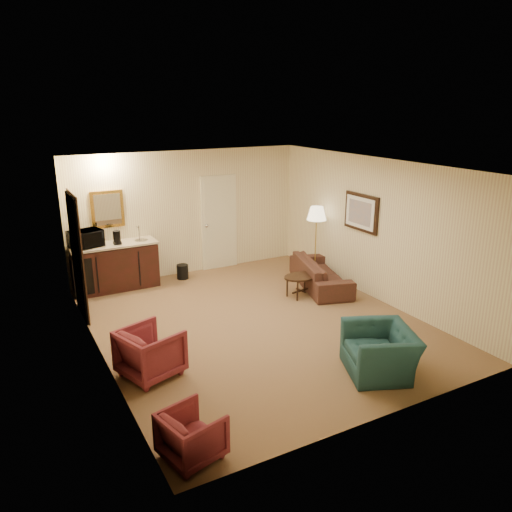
{
  "coord_description": "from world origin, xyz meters",
  "views": [
    {
      "loc": [
        -3.64,
        -6.71,
        3.52
      ],
      "look_at": [
        0.27,
        0.5,
        0.99
      ],
      "focal_mm": 35.0,
      "sensor_mm": 36.0,
      "label": 1
    }
  ],
  "objects_px": {
    "teal_armchair": "(380,344)",
    "floor_lamp": "(316,242)",
    "rose_chair_near": "(150,350)",
    "microwave": "(85,237)",
    "waste_bin": "(183,272)",
    "rose_chair_far": "(192,433)",
    "sofa": "(321,269)",
    "wetbar_cabinet": "(115,266)",
    "coffee_table": "(301,286)",
    "coffee_maker": "(117,238)"
  },
  "relations": [
    {
      "from": "teal_armchair",
      "to": "microwave",
      "type": "distance_m",
      "value": 5.73
    },
    {
      "from": "sofa",
      "to": "coffee_table",
      "type": "xyz_separation_m",
      "value": [
        -0.61,
        -0.24,
        -0.17
      ]
    },
    {
      "from": "rose_chair_far",
      "to": "floor_lamp",
      "type": "distance_m",
      "value": 5.95
    },
    {
      "from": "wetbar_cabinet",
      "to": "floor_lamp",
      "type": "relative_size",
      "value": 1.09
    },
    {
      "from": "wetbar_cabinet",
      "to": "coffee_table",
      "type": "height_order",
      "value": "wetbar_cabinet"
    },
    {
      "from": "rose_chair_near",
      "to": "coffee_table",
      "type": "height_order",
      "value": "rose_chair_near"
    },
    {
      "from": "microwave",
      "to": "sofa",
      "type": "bearing_deg",
      "value": -38.79
    },
    {
      "from": "coffee_table",
      "to": "floor_lamp",
      "type": "bearing_deg",
      "value": 42.53
    },
    {
      "from": "waste_bin",
      "to": "wetbar_cabinet",
      "type": "bearing_deg",
      "value": 177.03
    },
    {
      "from": "microwave",
      "to": "waste_bin",
      "type": "bearing_deg",
      "value": -17.05
    },
    {
      "from": "teal_armchair",
      "to": "rose_chair_far",
      "type": "relative_size",
      "value": 1.67
    },
    {
      "from": "wetbar_cabinet",
      "to": "sofa",
      "type": "relative_size",
      "value": 0.87
    },
    {
      "from": "floor_lamp",
      "to": "microwave",
      "type": "bearing_deg",
      "value": 163.73
    },
    {
      "from": "rose_chair_near",
      "to": "coffee_maker",
      "type": "xyz_separation_m",
      "value": [
        0.44,
        3.43,
        0.68
      ]
    },
    {
      "from": "coffee_table",
      "to": "waste_bin",
      "type": "bearing_deg",
      "value": 129.38
    },
    {
      "from": "teal_armchair",
      "to": "microwave",
      "type": "relative_size",
      "value": 1.67
    },
    {
      "from": "sofa",
      "to": "teal_armchair",
      "type": "height_order",
      "value": "teal_armchair"
    },
    {
      "from": "teal_armchair",
      "to": "coffee_maker",
      "type": "xyz_separation_m",
      "value": [
        -2.3,
        4.84,
        0.63
      ]
    },
    {
      "from": "sofa",
      "to": "coffee_maker",
      "type": "height_order",
      "value": "coffee_maker"
    },
    {
      "from": "wetbar_cabinet",
      "to": "waste_bin",
      "type": "xyz_separation_m",
      "value": [
        1.35,
        -0.07,
        -0.31
      ]
    },
    {
      "from": "wetbar_cabinet",
      "to": "coffee_maker",
      "type": "xyz_separation_m",
      "value": [
        0.06,
        -0.08,
        0.59
      ]
    },
    {
      "from": "wetbar_cabinet",
      "to": "rose_chair_far",
      "type": "bearing_deg",
      "value": -95.38
    },
    {
      "from": "wetbar_cabinet",
      "to": "waste_bin",
      "type": "bearing_deg",
      "value": -2.97
    },
    {
      "from": "coffee_maker",
      "to": "microwave",
      "type": "bearing_deg",
      "value": -168.32
    },
    {
      "from": "sofa",
      "to": "rose_chair_far",
      "type": "distance_m",
      "value": 5.38
    },
    {
      "from": "rose_chair_near",
      "to": "rose_chair_far",
      "type": "height_order",
      "value": "rose_chair_near"
    },
    {
      "from": "sofa",
      "to": "microwave",
      "type": "relative_size",
      "value": 3.25
    },
    {
      "from": "coffee_maker",
      "to": "floor_lamp",
      "type": "bearing_deg",
      "value": 2.2
    },
    {
      "from": "rose_chair_far",
      "to": "floor_lamp",
      "type": "xyz_separation_m",
      "value": [
        4.35,
        4.04,
        0.46
      ]
    },
    {
      "from": "coffee_maker",
      "to": "rose_chair_near",
      "type": "bearing_deg",
      "value": -77.67
    },
    {
      "from": "teal_armchair",
      "to": "rose_chair_near",
      "type": "distance_m",
      "value": 3.08
    },
    {
      "from": "coffee_maker",
      "to": "teal_armchair",
      "type": "bearing_deg",
      "value": -44.97
    },
    {
      "from": "rose_chair_far",
      "to": "teal_armchair",
      "type": "bearing_deg",
      "value": -96.64
    },
    {
      "from": "wetbar_cabinet",
      "to": "coffee_table",
      "type": "relative_size",
      "value": 2.32
    },
    {
      "from": "rose_chair_far",
      "to": "waste_bin",
      "type": "bearing_deg",
      "value": -33.77
    },
    {
      "from": "sofa",
      "to": "microwave",
      "type": "bearing_deg",
      "value": 82.55
    },
    {
      "from": "rose_chair_far",
      "to": "coffee_table",
      "type": "xyz_separation_m",
      "value": [
        3.49,
        3.24,
        -0.09
      ]
    },
    {
      "from": "floor_lamp",
      "to": "coffee_maker",
      "type": "xyz_separation_m",
      "value": [
        -3.79,
        1.19,
        0.3
      ]
    },
    {
      "from": "sofa",
      "to": "waste_bin",
      "type": "relative_size",
      "value": 6.32
    },
    {
      "from": "teal_armchair",
      "to": "rose_chair_near",
      "type": "relative_size",
      "value": 1.31
    },
    {
      "from": "wetbar_cabinet",
      "to": "sofa",
      "type": "distance_m",
      "value": 4.03
    },
    {
      "from": "coffee_table",
      "to": "waste_bin",
      "type": "distance_m",
      "value": 2.58
    },
    {
      "from": "sofa",
      "to": "floor_lamp",
      "type": "relative_size",
      "value": 1.26
    },
    {
      "from": "floor_lamp",
      "to": "coffee_table",
      "type": "bearing_deg",
      "value": -137.47
    },
    {
      "from": "sofa",
      "to": "waste_bin",
      "type": "xyz_separation_m",
      "value": [
        -2.25,
        1.75,
        -0.22
      ]
    },
    {
      "from": "teal_armchair",
      "to": "microwave",
      "type": "bearing_deg",
      "value": -127.5
    },
    {
      "from": "teal_armchair",
      "to": "floor_lamp",
      "type": "distance_m",
      "value": 3.96
    },
    {
      "from": "rose_chair_far",
      "to": "wetbar_cabinet",
      "type": "bearing_deg",
      "value": -19.69
    },
    {
      "from": "rose_chair_near",
      "to": "wetbar_cabinet",
      "type": "bearing_deg",
      "value": -25.26
    },
    {
      "from": "waste_bin",
      "to": "coffee_maker",
      "type": "distance_m",
      "value": 1.57
    }
  ]
}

